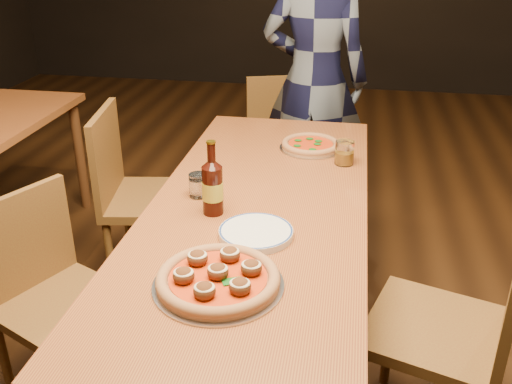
% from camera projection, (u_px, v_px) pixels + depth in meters
% --- Properties ---
extents(ground, '(9.00, 9.00, 0.00)m').
position_uv_depth(ground, '(258.00, 359.00, 2.45)').
color(ground, black).
extents(table_main, '(0.80, 2.00, 0.75)m').
position_uv_depth(table_main, '(258.00, 220.00, 2.15)').
color(table_main, maroon).
rests_on(table_main, ground).
extents(chair_main_nw, '(0.54, 0.54, 0.87)m').
position_uv_depth(chair_main_nw, '(64.00, 304.00, 2.08)').
color(chair_main_nw, brown).
rests_on(chair_main_nw, ground).
extents(chair_main_sw, '(0.52, 0.52, 0.96)m').
position_uv_depth(chair_main_sw, '(154.00, 198.00, 2.78)').
color(chair_main_sw, brown).
rests_on(chair_main_sw, ground).
extents(chair_main_e, '(0.56, 0.56, 0.95)m').
position_uv_depth(chair_main_e, '(437.00, 329.00, 1.90)').
color(chair_main_e, brown).
rests_on(chair_main_e, ground).
extents(chair_end, '(0.53, 0.53, 0.91)m').
position_uv_depth(chair_end, '(286.00, 153.00, 3.39)').
color(chair_end, brown).
rests_on(chair_end, ground).
extents(pizza_meatball, '(0.38, 0.38, 0.07)m').
position_uv_depth(pizza_meatball, '(218.00, 278.00, 1.63)').
color(pizza_meatball, '#B7B7BF').
rests_on(pizza_meatball, table_main).
extents(pizza_margherita, '(0.29, 0.29, 0.04)m').
position_uv_depth(pizza_margherita, '(311.00, 145.00, 2.62)').
color(pizza_margherita, '#B7B7BF').
rests_on(pizza_margherita, table_main).
extents(plate_stack, '(0.25, 0.25, 0.02)m').
position_uv_depth(plate_stack, '(256.00, 233.00, 1.90)').
color(plate_stack, white).
rests_on(plate_stack, table_main).
extents(beer_bottle, '(0.08, 0.08, 0.27)m').
position_uv_depth(beer_bottle, '(213.00, 189.00, 2.01)').
color(beer_bottle, black).
rests_on(beer_bottle, table_main).
extents(water_glass, '(0.07, 0.07, 0.09)m').
position_uv_depth(water_glass, '(198.00, 185.00, 2.16)').
color(water_glass, white).
rests_on(water_glass, table_main).
extents(amber_glass, '(0.08, 0.08, 0.10)m').
position_uv_depth(amber_glass, '(344.00, 153.00, 2.45)').
color(amber_glass, '#AE6B13').
rests_on(amber_glass, table_main).
extents(diner, '(0.65, 0.45, 1.72)m').
position_uv_depth(diner, '(314.00, 81.00, 3.32)').
color(diner, black).
rests_on(diner, ground).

